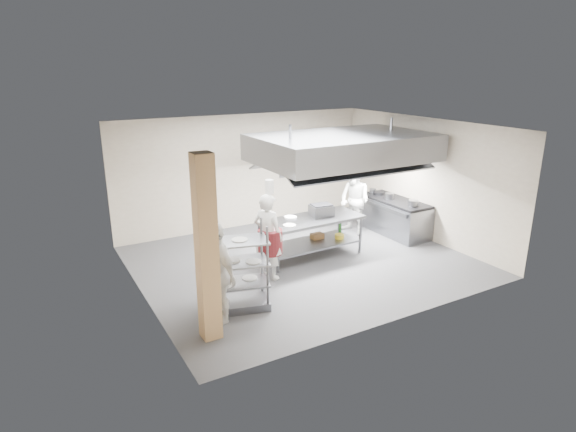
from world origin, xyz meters
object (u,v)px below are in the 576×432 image
pass_rack (238,267)px  cooking_range (394,217)px  island (311,237)px  chef_head (268,236)px  stockpot (389,196)px  chef_line (355,200)px  chef_plating (217,273)px  griddle (321,210)px

pass_rack → cooking_range: (5.19, 1.74, -0.37)m
island → chef_head: (-1.39, -0.56, 0.44)m
chef_head → stockpot: chef_head is taller
chef_head → chef_line: (3.21, 1.36, -0.02)m
island → chef_line: 2.04m
stockpot → chef_head: bearing=-166.4°
cooking_range → chef_plating: (-5.68, -1.99, 0.47)m
cooking_range → chef_line: (-0.92, 0.50, 0.46)m
cooking_range → chef_plating: chef_plating is taller
island → chef_line: bearing=22.3°
stockpot → pass_rack: bearing=-159.9°
chef_line → stockpot: chef_line is taller
pass_rack → griddle: (2.75, 1.51, 0.24)m
cooking_range → griddle: griddle is taller
chef_head → chef_plating: size_ratio=1.01×
island → chef_line: chef_line is taller
pass_rack → cooking_range: size_ratio=0.79×
cooking_range → island: bearing=-173.8°
pass_rack → cooking_range: pass_rack is taller
cooking_range → chef_head: chef_head is taller
cooking_range → stockpot: size_ratio=9.00×
island → griddle: 0.66m
cooking_range → chef_head: size_ratio=1.11×
pass_rack → chef_plating: size_ratio=0.89×
pass_rack → chef_line: size_ratio=0.90×
pass_rack → chef_line: chef_line is taller
pass_rack → chef_line: (4.27, 2.24, 0.09)m
chef_head → chef_plating: 1.92m
cooking_range → chef_plating: bearing=-160.7°
island → griddle: (0.31, 0.06, 0.58)m
island → cooking_range: size_ratio=1.18×
pass_rack → chef_plating: (-0.49, -0.24, 0.09)m
island → stockpot: (2.64, 0.41, 0.52)m
stockpot → cooking_range: bearing=-47.5°
chef_line → stockpot: 0.90m
chef_head → pass_rack: bearing=101.5°
chef_plating → stockpot: chef_plating is taller
cooking_range → stockpot: (-0.11, 0.12, 0.56)m
chef_head → island: bearing=-96.4°
griddle → stockpot: 2.35m
pass_rack → chef_head: bearing=55.3°
island → pass_rack: pass_rack is taller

